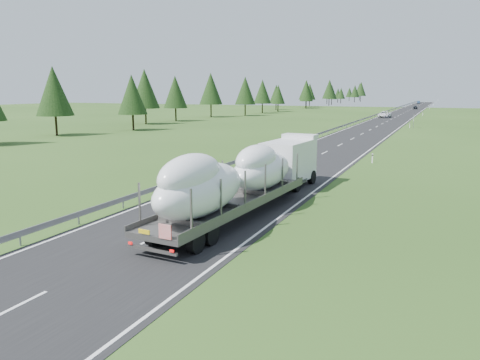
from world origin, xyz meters
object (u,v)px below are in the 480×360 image
at_px(distant_car_dark, 415,107).
at_px(boat_truck, 247,174).
at_px(distant_van, 385,114).
at_px(highway_sign, 414,119).
at_px(distant_car_blue, 419,102).

bearing_deg(distant_car_dark, boat_truck, -91.31).
distance_m(distant_van, distant_car_dark, 65.18).
relative_size(boat_truck, distant_car_dark, 5.33).
bearing_deg(boat_truck, distant_car_dark, 90.33).
height_order(highway_sign, boat_truck, boat_truck).
xyz_separation_m(distant_car_dark, distant_car_blue, (-3.47, 83.73, 0.06)).
xyz_separation_m(boat_truck, distant_car_dark, (-1.01, 173.73, -1.69)).
relative_size(distant_van, distant_car_dark, 1.55).
bearing_deg(distant_car_blue, distant_van, -94.92).
height_order(boat_truck, distant_car_blue, boat_truck).
height_order(distant_car_dark, distant_car_blue, distant_car_blue).
distance_m(highway_sign, boat_truck, 73.54).
bearing_deg(highway_sign, boat_truck, -93.86).
distance_m(boat_truck, distant_van, 108.79).
height_order(distant_van, distant_car_blue, distant_van).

